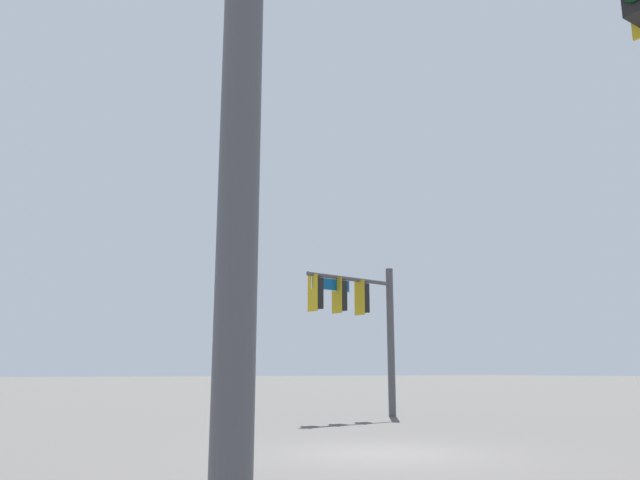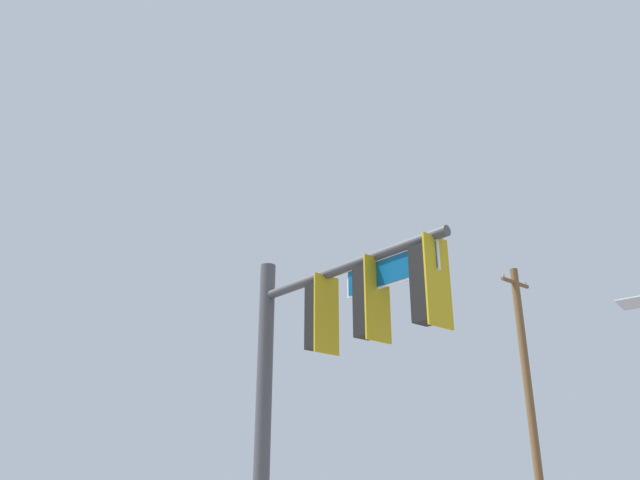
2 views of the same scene
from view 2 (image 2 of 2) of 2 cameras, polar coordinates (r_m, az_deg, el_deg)
name	(u,v)px [view 2 (image 2 of 2)]	position (r m, az deg, el deg)	size (l,w,h in m)	color
signal_pole_near	(320,350)	(10.14, 0.01, -10.01)	(4.24, 1.11, 5.65)	#47474C
utility_pole	(528,391)	(26.46, 18.52, -12.99)	(0.45, 1.89, 10.40)	brown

